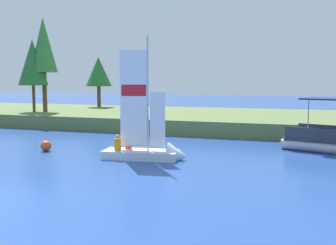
{
  "coord_description": "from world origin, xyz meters",
  "views": [
    {
      "loc": [
        9.33,
        -9.48,
        3.77
      ],
      "look_at": [
        0.68,
        14.28,
        1.2
      ],
      "focal_mm": 43.79,
      "sensor_mm": 36.0,
      "label": 1
    }
  ],
  "objects_px": {
    "shoreline_tree_centre": "(99,72)",
    "sailboat": "(154,151)",
    "channel_buoy": "(46,146)",
    "shoreline_tree_left": "(33,63)",
    "shoreline_tree_midleft": "(43,46)"
  },
  "relations": [
    {
      "from": "sailboat",
      "to": "shoreline_tree_centre",
      "type": "bearing_deg",
      "value": 117.26
    },
    {
      "from": "shoreline_tree_centre",
      "to": "channel_buoy",
      "type": "xyz_separation_m",
      "value": [
        7.85,
        -19.64,
        -4.43
      ]
    },
    {
      "from": "shoreline_tree_midleft",
      "to": "shoreline_tree_centre",
      "type": "relative_size",
      "value": 1.59
    },
    {
      "from": "shoreline_tree_left",
      "to": "shoreline_tree_midleft",
      "type": "height_order",
      "value": "shoreline_tree_midleft"
    },
    {
      "from": "shoreline_tree_centre",
      "to": "channel_buoy",
      "type": "bearing_deg",
      "value": -68.21
    },
    {
      "from": "sailboat",
      "to": "shoreline_tree_midleft",
      "type": "bearing_deg",
      "value": 132.78
    },
    {
      "from": "shoreline_tree_left",
      "to": "shoreline_tree_centre",
      "type": "relative_size",
      "value": 1.21
    },
    {
      "from": "shoreline_tree_midleft",
      "to": "shoreline_tree_left",
      "type": "bearing_deg",
      "value": -135.71
    },
    {
      "from": "shoreline_tree_centre",
      "to": "sailboat",
      "type": "distance_m",
      "value": 24.71
    },
    {
      "from": "shoreline_tree_left",
      "to": "channel_buoy",
      "type": "xyz_separation_m",
      "value": [
        9.88,
        -11.7,
        -5.08
      ]
    },
    {
      "from": "channel_buoy",
      "to": "shoreline_tree_left",
      "type": "bearing_deg",
      "value": 130.17
    },
    {
      "from": "shoreline_tree_midleft",
      "to": "channel_buoy",
      "type": "xyz_separation_m",
      "value": [
        9.2,
        -12.36,
        -6.57
      ]
    },
    {
      "from": "shoreline_tree_left",
      "to": "shoreline_tree_centre",
      "type": "distance_m",
      "value": 8.22
    },
    {
      "from": "shoreline_tree_midleft",
      "to": "sailboat",
      "type": "relative_size",
      "value": 1.3
    },
    {
      "from": "shoreline_tree_centre",
      "to": "sailboat",
      "type": "xyz_separation_m",
      "value": [
        14.19,
        -19.77,
        -4.3
      ]
    }
  ]
}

